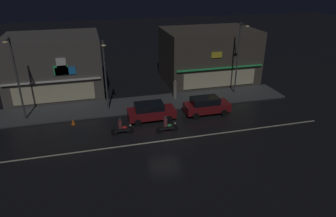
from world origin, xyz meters
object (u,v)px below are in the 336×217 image
streetlamp_west (16,74)px  pedestrian_on_sidewalk (175,90)px  motorcycle_following (122,128)px  streetlamp_east (239,54)px  parked_car_near_kerb (151,111)px  motorcycle_lead (167,126)px  streetlamp_mid (105,70)px  parked_car_trailing (206,105)px  traffic_cone (73,122)px

streetlamp_west → pedestrian_on_sidewalk: 15.13m
motorcycle_following → streetlamp_west: bearing=149.3°
streetlamp_east → parked_car_near_kerb: size_ratio=1.77×
pedestrian_on_sidewalk → motorcycle_lead: 7.43m
streetlamp_mid → streetlamp_east: size_ratio=0.89×
motorcycle_following → pedestrian_on_sidewalk: bearing=43.9°
streetlamp_west → streetlamp_east: streetlamp_east is taller
parked_car_near_kerb → parked_car_trailing: same height
streetlamp_mid → parked_car_near_kerb: bearing=-38.9°
pedestrian_on_sidewalk → streetlamp_east: bearing=-169.2°
streetlamp_mid → motorcycle_lead: (4.41, -5.58, -3.51)m
streetlamp_mid → pedestrian_on_sidewalk: 7.88m
parked_car_near_kerb → traffic_cone: (-6.90, 0.84, -0.59)m
streetlamp_east → streetlamp_west: bearing=-176.7°
streetlamp_west → motorcycle_following: size_ratio=3.93×
streetlamp_east → motorcycle_lead: (-9.59, -6.61, -3.96)m
pedestrian_on_sidewalk → traffic_cone: size_ratio=3.61×
streetlamp_west → streetlamp_east: bearing=3.3°
streetlamp_west → parked_car_trailing: streetlamp_west is taller
parked_car_near_kerb → traffic_cone: 6.98m
streetlamp_east → pedestrian_on_sidewalk: bearing=177.5°
parked_car_trailing → traffic_cone: size_ratio=7.82×
motorcycle_lead → streetlamp_mid: bearing=135.9°
pedestrian_on_sidewalk → parked_car_near_kerb: (-3.51, -4.24, -0.19)m
streetlamp_west → motorcycle_lead: size_ratio=3.93×
traffic_cone → parked_car_near_kerb: bearing=-7.0°
streetlamp_west → parked_car_near_kerb: 12.02m
pedestrian_on_sidewalk → parked_car_trailing: (1.88, -4.26, -0.19)m
motorcycle_lead → streetlamp_east: bearing=42.2°
parked_car_near_kerb → parked_car_trailing: bearing=-0.2°
streetlamp_west → traffic_cone: 6.27m
streetlamp_west → traffic_cone: size_ratio=13.59×
parked_car_near_kerb → pedestrian_on_sidewalk: bearing=50.4°
motorcycle_lead → motorcycle_following: (-3.72, 0.60, 0.00)m
streetlamp_east → motorcycle_following: (-13.31, -6.01, -3.96)m
motorcycle_lead → streetlamp_west: bearing=163.4°
streetlamp_mid → pedestrian_on_sidewalk: size_ratio=3.40×
streetlamp_west → traffic_cone: bearing=-23.6°
parked_car_trailing → motorcycle_following: size_ratio=2.26×
streetlamp_east → parked_car_near_kerb: streetlamp_east is taller
streetlamp_mid → parked_car_trailing: (9.00, -2.93, -3.27)m
streetlamp_west → motorcycle_lead: streetlamp_west is taller
streetlamp_west → pedestrian_on_sidewalk: size_ratio=3.77×
streetlamp_west → streetlamp_mid: 7.53m
streetlamp_mid → traffic_cone: streetlamp_mid is taller
parked_car_trailing → traffic_cone: (-12.29, 0.86, -0.59)m
streetlamp_west → parked_car_near_kerb: streetlamp_west is taller
streetlamp_east → parked_car_trailing: (-5.01, -3.96, -3.73)m
motorcycle_lead → traffic_cone: bearing=163.1°
motorcycle_following → traffic_cone: (-3.98, 2.91, -0.36)m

